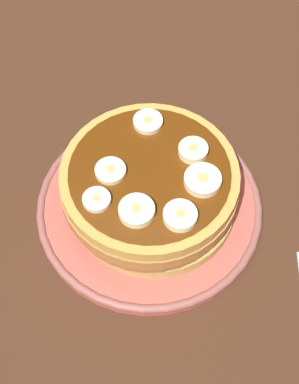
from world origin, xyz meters
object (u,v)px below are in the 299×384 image
at_px(plate, 150,206).
at_px(banana_slice_0, 111,171).
at_px(banana_slice_2, 193,151).
at_px(banana_slice_1, 148,122).
at_px(pancake_stack, 150,188).
at_px(banana_slice_3, 134,211).
at_px(banana_slice_6, 97,200).
at_px(banana_slice_4, 202,181).
at_px(banana_slice_5, 180,216).

xyz_separation_m(plate, banana_slice_0, (-0.01, 0.04, 0.07)).
bearing_deg(banana_slice_2, plate, 131.67).
bearing_deg(plate, banana_slice_1, 15.80).
height_order(pancake_stack, banana_slice_3, banana_slice_3).
height_order(banana_slice_1, banana_slice_3, banana_slice_3).
relative_size(banana_slice_0, banana_slice_6, 1.13).
distance_m(banana_slice_2, banana_slice_6, 0.10).
bearing_deg(banana_slice_1, banana_slice_4, -130.51).
xyz_separation_m(banana_slice_1, banana_slice_2, (-0.02, -0.05, 0.00)).
height_order(banana_slice_3, banana_slice_6, banana_slice_3).
bearing_deg(banana_slice_4, banana_slice_1, 49.49).
bearing_deg(banana_slice_1, banana_slice_6, 167.17).
distance_m(banana_slice_1, banana_slice_5, 0.11).
bearing_deg(banana_slice_0, pancake_stack, -74.09).
xyz_separation_m(banana_slice_2, banana_slice_6, (-0.07, 0.07, -0.00)).
distance_m(plate, banana_slice_2, 0.08).
bearing_deg(banana_slice_3, banana_slice_5, -83.61).
bearing_deg(banana_slice_6, pancake_stack, -41.72).
bearing_deg(banana_slice_3, banana_slice_2, -25.61).
bearing_deg(banana_slice_4, banana_slice_2, 25.49).
relative_size(banana_slice_0, banana_slice_2, 1.02).
distance_m(plate, banana_slice_3, 0.08).
height_order(banana_slice_4, banana_slice_6, banana_slice_4).
distance_m(banana_slice_0, banana_slice_6, 0.03).
xyz_separation_m(banana_slice_0, banana_slice_5, (-0.03, -0.07, 0.00)).
bearing_deg(banana_slice_0, banana_slice_2, -59.53).
distance_m(banana_slice_3, banana_slice_6, 0.04).
distance_m(banana_slice_3, banana_slice_4, 0.07).
relative_size(plate, banana_slice_6, 9.00).
bearing_deg(banana_slice_1, banana_slice_0, 163.52).
relative_size(banana_slice_1, banana_slice_2, 1.04).
bearing_deg(plate, banana_slice_0, 106.00).
distance_m(pancake_stack, banana_slice_4, 0.06).
height_order(plate, banana_slice_0, banana_slice_0).
xyz_separation_m(banana_slice_3, banana_slice_6, (0.00, 0.04, -0.00)).
height_order(banana_slice_0, banana_slice_3, banana_slice_3).
distance_m(pancake_stack, banana_slice_0, 0.05).
distance_m(plate, banana_slice_1, 0.09).
distance_m(banana_slice_4, banana_slice_5, 0.04).
height_order(banana_slice_2, banana_slice_3, same).
xyz_separation_m(banana_slice_3, banana_slice_5, (0.00, -0.04, -0.00)).
xyz_separation_m(plate, banana_slice_4, (-0.00, -0.05, 0.07)).
relative_size(pancake_stack, banana_slice_5, 5.73).
bearing_deg(banana_slice_0, banana_slice_4, -84.01).
distance_m(plate, banana_slice_6, 0.09).
distance_m(pancake_stack, banana_slice_2, 0.06).
bearing_deg(banana_slice_6, banana_slice_5, -88.76).
xyz_separation_m(plate, pancake_stack, (0.00, -0.00, 0.03)).
distance_m(plate, banana_slice_4, 0.08).
xyz_separation_m(plate, banana_slice_6, (-0.04, 0.04, 0.07)).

